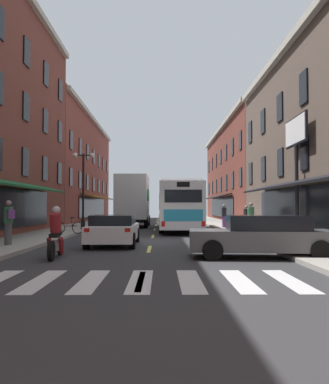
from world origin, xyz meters
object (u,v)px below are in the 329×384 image
at_px(bicycle_near, 69,227).
at_px(pedestrian_far, 251,218).
at_px(sedan_mid, 263,236).
at_px(sedan_near, 114,230).
at_px(billboard_sign, 296,146).
at_px(box_truck, 133,201).
at_px(pedestrian_near, 9,221).
at_px(pedestrian_mid, 224,215).
at_px(street_lamp_twin, 83,187).
at_px(motorcycle_rider, 56,236).
at_px(transit_bus, 178,206).
at_px(pedestrian_rear, 246,217).

bearing_deg(bicycle_near, pedestrian_far, -5.84).
height_order(sedan_mid, pedestrian_far, pedestrian_far).
height_order(sedan_near, sedan_mid, sedan_mid).
relative_size(billboard_sign, pedestrian_far, 3.42).
bearing_deg(box_truck, pedestrian_far, -57.16).
relative_size(bicycle_near, pedestrian_near, 0.98).
bearing_deg(pedestrian_mid, street_lamp_twin, -29.62).
xyz_separation_m(bicycle_near, pedestrian_near, (-0.89, -6.31, 0.57)).
bearing_deg(street_lamp_twin, motorcycle_rider, -82.39).
xyz_separation_m(pedestrian_near, street_lamp_twin, (0.86, 10.42, 1.88)).
xyz_separation_m(transit_bus, motorcycle_rider, (-4.54, -14.55, -0.98)).
relative_size(sedan_mid, pedestrian_far, 2.75).
distance_m(motorcycle_rider, pedestrian_near, 3.96).
xyz_separation_m(motorcycle_rider, pedestrian_far, (8.12, 8.22, 0.32)).
distance_m(billboard_sign, pedestrian_mid, 10.22).
relative_size(motorcycle_rider, pedestrian_far, 1.20).
bearing_deg(bicycle_near, pedestrian_near, -98.02).
bearing_deg(transit_bus, box_truck, 127.16).
height_order(bicycle_near, street_lamp_twin, street_lamp_twin).
relative_size(billboard_sign, sedan_near, 1.33).
bearing_deg(pedestrian_rear, sedan_mid, -160.73).
distance_m(sedan_mid, motorcycle_rider, 6.64).
bearing_deg(motorcycle_rider, bicycle_near, 100.76).
relative_size(pedestrian_mid, pedestrian_rear, 1.06).
height_order(billboard_sign, bicycle_near, billboard_sign).
height_order(sedan_mid, pedestrian_near, pedestrian_near).
bearing_deg(pedestrian_far, pedestrian_mid, -48.93).
xyz_separation_m(sedan_near, pedestrian_near, (-4.00, -1.19, 0.40)).
bearing_deg(sedan_mid, street_lamp_twin, 122.37).
distance_m(pedestrian_mid, street_lamp_twin, 10.16).
xyz_separation_m(transit_bus, bicycle_near, (-6.30, -5.32, -1.19)).
distance_m(bicycle_near, street_lamp_twin, 4.79).
xyz_separation_m(transit_bus, box_truck, (-3.41, 4.50, 0.37)).
bearing_deg(pedestrian_far, sedan_near, 70.73).
bearing_deg(sedan_near, motorcycle_rider, -108.24).
xyz_separation_m(bicycle_near, pedestrian_mid, (9.65, 6.52, 0.50)).
xyz_separation_m(sedan_mid, motorcycle_rider, (-6.64, -0.07, 0.01)).
relative_size(box_truck, sedan_near, 1.52).
bearing_deg(street_lamp_twin, transit_bus, 10.77).
distance_m(box_truck, pedestrian_mid, 7.61).
xyz_separation_m(pedestrian_mid, pedestrian_far, (0.22, -7.53, 0.03)).
relative_size(bicycle_near, pedestrian_mid, 1.02).
distance_m(sedan_near, sedan_mid, 6.65).
bearing_deg(bicycle_near, sedan_mid, -47.53).
bearing_deg(pedestrian_near, motorcycle_rider, -91.48).
bearing_deg(pedestrian_far, pedestrian_near, 65.64).
xyz_separation_m(transit_bus, sedan_mid, (2.10, -14.49, -0.99)).
distance_m(pedestrian_far, street_lamp_twin, 11.31).
relative_size(sedan_near, pedestrian_rear, 2.81).
xyz_separation_m(bicycle_near, street_lamp_twin, (-0.03, 4.11, 2.45)).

